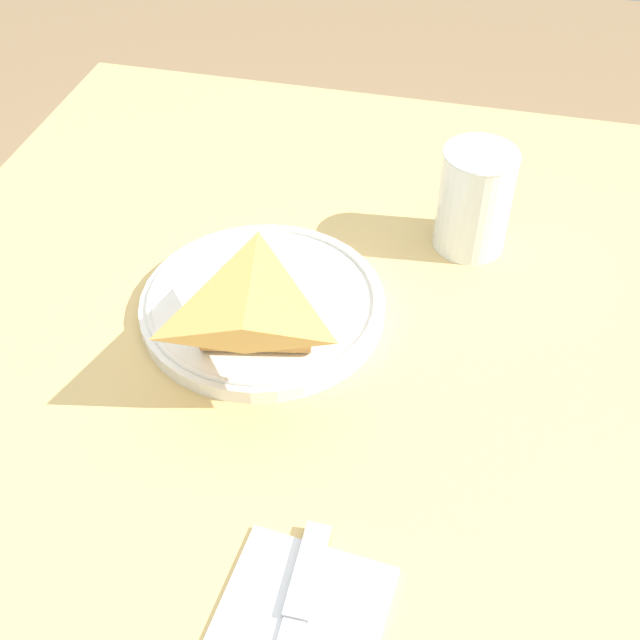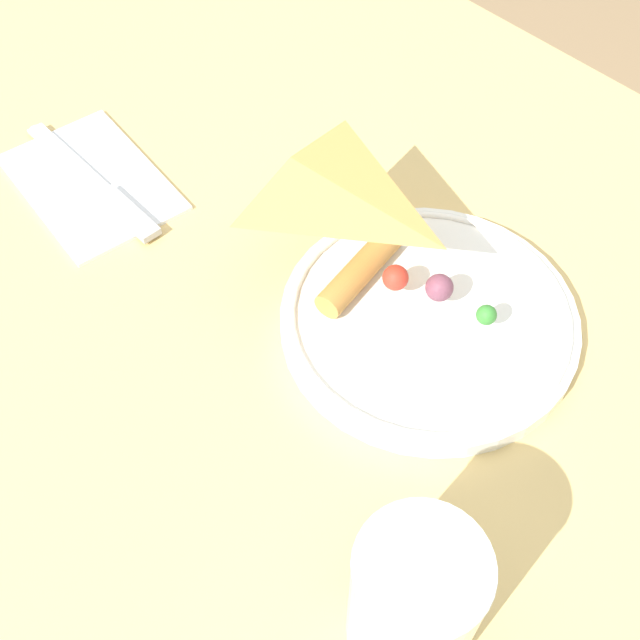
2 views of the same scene
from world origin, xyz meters
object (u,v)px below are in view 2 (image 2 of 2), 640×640
at_px(milk_glass, 413,603).
at_px(dining_table, 295,348).
at_px(butter_knife, 97,185).
at_px(napkin_folded, 91,182).
at_px(plate_pizza, 428,315).

bearing_deg(milk_glass, dining_table, -27.00).
height_order(dining_table, butter_knife, butter_knife).
bearing_deg(napkin_folded, milk_glass, 171.31).
bearing_deg(milk_glass, napkin_folded, -8.69).
distance_m(plate_pizza, napkin_folded, 0.36).
xyz_separation_m(napkin_folded, butter_knife, (-0.01, -0.00, 0.00)).
distance_m(milk_glass, napkin_folded, 0.51).
height_order(napkin_folded, butter_knife, butter_knife).
bearing_deg(dining_table, butter_knife, 16.54).
bearing_deg(napkin_folded, butter_knife, -179.62).
bearing_deg(butter_knife, dining_table, -163.85).
relative_size(milk_glass, napkin_folded, 0.62).
bearing_deg(milk_glass, plate_pizza, -49.89).
xyz_separation_m(plate_pizza, butter_knife, (0.33, 0.12, -0.01)).
xyz_separation_m(milk_glass, butter_knife, (0.49, -0.08, -0.05)).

